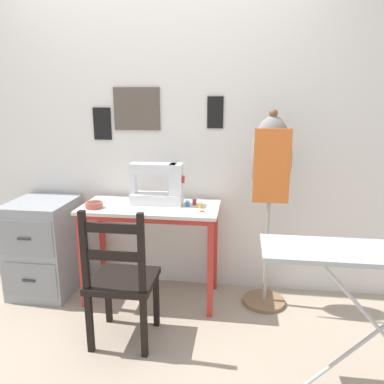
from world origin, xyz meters
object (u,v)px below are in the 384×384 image
thread_spool_far_edge (200,205)px  filing_cabinet (45,247)px  scissors (204,212)px  thread_spool_mid_table (194,203)px  dress_form (270,173)px  thread_spool_near_machine (188,204)px  wooden_chair (122,281)px  sewing_machine (160,185)px  fabric_bowl (94,205)px

thread_spool_far_edge → filing_cabinet: (-1.25, 0.01, -0.40)m
scissors → filing_cabinet: 1.35m
thread_spool_mid_table → dress_form: bearing=-3.3°
thread_spool_near_machine → thread_spool_mid_table: thread_spool_near_machine is taller
thread_spool_far_edge → wooden_chair: bearing=-128.1°
sewing_machine → fabric_bowl: 0.50m
fabric_bowl → thread_spool_near_machine: 0.68m
thread_spool_near_machine → thread_spool_mid_table: (0.05, 0.05, -0.00)m
sewing_machine → scissors: bearing=-27.2°
sewing_machine → wooden_chair: size_ratio=0.44×
filing_cabinet → dress_form: bearing=0.8°
dress_form → thread_spool_far_edge: bearing=-175.5°
thread_spool_near_machine → dress_form: bearing=1.4°
dress_form → thread_spool_mid_table: bearing=176.7°
sewing_machine → fabric_bowl: bearing=-159.5°
thread_spool_near_machine → dress_form: 0.63m
scissors → wooden_chair: size_ratio=0.14×
dress_form → thread_spool_near_machine: bearing=-178.6°
thread_spool_mid_table → wooden_chair: wooden_chair is taller
thread_spool_mid_table → dress_form: 0.59m
fabric_bowl → wooden_chair: wooden_chair is taller
thread_spool_far_edge → wooden_chair: size_ratio=0.04×
thread_spool_mid_table → thread_spool_far_edge: 0.09m
thread_spool_far_edge → thread_spool_near_machine: bearing=166.0°
fabric_bowl → thread_spool_near_machine: (0.67, 0.13, -0.00)m
scissors → filing_cabinet: size_ratio=0.16×
dress_form → scissors: bearing=-161.3°
dress_form → wooden_chair: bearing=-147.4°
thread_spool_near_machine → wooden_chair: wooden_chair is taller
scissors → fabric_bowl: bearing=179.2°
wooden_chair → dress_form: (0.92, 0.58, 0.59)m
sewing_machine → wooden_chair: sewing_machine is taller
fabric_bowl → dress_form: 1.28m
sewing_machine → thread_spool_mid_table: (0.26, 0.00, -0.12)m
thread_spool_mid_table → thread_spool_far_edge: size_ratio=0.97×
filing_cabinet → thread_spool_far_edge: bearing=-0.6°
thread_spool_near_machine → thread_spool_mid_table: size_ratio=1.12×
scissors → thread_spool_far_edge: 0.12m
scissors → thread_spool_far_edge: bearing=108.8°
filing_cabinet → thread_spool_near_machine: bearing=0.5°
filing_cabinet → dress_form: 1.85m
thread_spool_mid_table → dress_form: dress_form is taller
sewing_machine → fabric_bowl: sewing_machine is taller
thread_spool_near_machine → filing_cabinet: (-1.15, -0.01, -0.40)m
fabric_bowl → filing_cabinet: bearing=166.5°
thread_spool_near_machine → thread_spool_far_edge: bearing=-14.0°
thread_spool_mid_table → filing_cabinet: (-1.20, -0.06, -0.39)m
scissors → thread_spool_near_machine: size_ratio=2.78×
thread_spool_near_machine → thread_spool_far_edge: (0.10, -0.02, -0.00)m
thread_spool_near_machine → filing_cabinet: 1.22m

